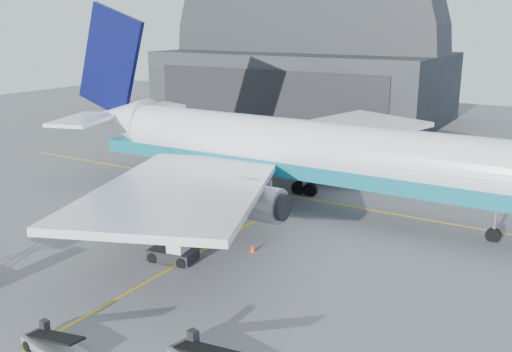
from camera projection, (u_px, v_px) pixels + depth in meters
The scene contains 7 objects.
ground at pixel (174, 267), 41.86m from camera, with size 200.00×200.00×0.00m, color #565659.
taxi_lines at pixel (261, 218), 52.31m from camera, with size 80.00×42.12×0.02m.
hangar at pixel (304, 65), 103.92m from camera, with size 50.00×28.30×28.00m.
airliner at pixel (288, 149), 54.83m from camera, with size 56.01×54.31×19.66m.
pushback_tug at pixel (174, 253), 42.82m from camera, with size 3.78×2.53×1.63m.
belt_loader_a at pixel (54, 346), 30.72m from camera, with size 4.73×2.13×1.77m.
traffic_cone at pixel (253, 248), 44.56m from camera, with size 0.40×0.40×0.57m.
Camera 1 is at (25.17, -29.90, 17.51)m, focal length 40.00 mm.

